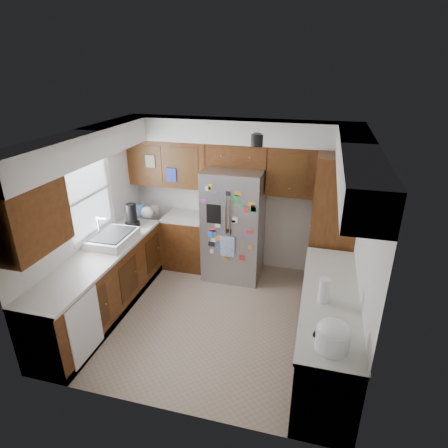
% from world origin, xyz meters
% --- Properties ---
extents(floor, '(3.60, 3.60, 0.00)m').
position_xyz_m(floor, '(0.00, 0.00, 0.00)').
color(floor, tan).
rests_on(floor, ground).
extents(room_shell, '(3.64, 3.24, 2.52)m').
position_xyz_m(room_shell, '(-0.11, 0.36, 1.82)').
color(room_shell, silver).
rests_on(room_shell, ground).
extents(left_counter_run, '(1.36, 3.20, 0.92)m').
position_xyz_m(left_counter_run, '(-1.36, 0.03, 0.43)').
color(left_counter_run, '#43200D').
rests_on(left_counter_run, ground).
extents(right_counter_run, '(0.63, 2.25, 0.92)m').
position_xyz_m(right_counter_run, '(1.50, -0.47, 0.42)').
color(right_counter_run, '#43200D').
rests_on(right_counter_run, ground).
extents(pantry, '(0.60, 0.90, 2.15)m').
position_xyz_m(pantry, '(1.50, 1.15, 1.07)').
color(pantry, '#43200D').
rests_on(pantry, ground).
extents(fridge, '(0.90, 0.79, 1.80)m').
position_xyz_m(fridge, '(-0.00, 1.20, 0.90)').
color(fridge, '#9F9EA4').
rests_on(fridge, ground).
extents(bridge_cabinet, '(0.96, 0.34, 0.35)m').
position_xyz_m(bridge_cabinet, '(0.00, 1.43, 1.98)').
color(bridge_cabinet, '#43200D').
rests_on(bridge_cabinet, fridge).
extents(fridge_top_items, '(0.88, 0.36, 0.27)m').
position_xyz_m(fridge_top_items, '(0.07, 1.38, 2.28)').
color(fridge_top_items, blue).
rests_on(fridge_top_items, bridge_cabinet).
extents(sink_assembly, '(0.52, 0.70, 0.37)m').
position_xyz_m(sink_assembly, '(-1.50, 0.10, 0.99)').
color(sink_assembly, white).
rests_on(sink_assembly, left_counter_run).
extents(left_counter_clutter, '(0.33, 0.88, 0.38)m').
position_xyz_m(left_counter_clutter, '(-1.47, 0.86, 1.05)').
color(left_counter_clutter, black).
rests_on(left_counter_clutter, left_counter_run).
extents(rice_cooker, '(0.31, 0.31, 0.27)m').
position_xyz_m(rice_cooker, '(1.50, -1.32, 1.06)').
color(rice_cooker, white).
rests_on(rice_cooker, right_counter_run).
extents(paper_towel, '(0.12, 0.12, 0.27)m').
position_xyz_m(paper_towel, '(1.42, -0.60, 1.06)').
color(paper_towel, white).
rests_on(paper_towel, right_counter_run).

